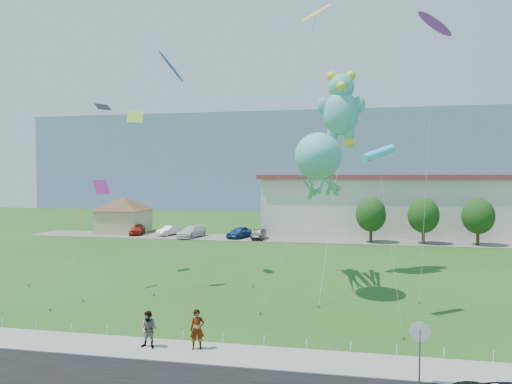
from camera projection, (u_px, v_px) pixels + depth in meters
ground at (211, 333)px, 23.27m from camera, size 160.00×160.00×0.00m
sidewalk at (193, 352)px, 20.57m from camera, size 80.00×2.50×0.10m
parking_strip at (289, 239)px, 57.64m from camera, size 70.00×6.00×0.06m
hill_ridge at (321, 162)px, 140.68m from camera, size 160.00×50.00×25.00m
pavilion at (124, 211)px, 64.94m from camera, size 9.20×9.20×5.00m
warehouse at (488, 205)px, 61.52m from camera, size 61.00×15.00×8.20m
stop_sign at (420, 338)px, 17.32m from camera, size 0.80×0.07×2.50m
rope_fence at (203, 337)px, 21.99m from camera, size 26.05×0.05×0.50m
tree_near at (371, 215)px, 54.69m from camera, size 3.60×3.60×5.47m
tree_mid at (423, 215)px, 53.58m from camera, size 3.60×3.60×5.47m
tree_far at (478, 216)px, 52.46m from camera, size 3.60×3.60×5.47m
pedestrian_left at (197, 329)px, 20.83m from camera, size 0.77×0.64×1.82m
pedestrian_right at (149, 329)px, 21.00m from camera, size 0.82×0.64×1.69m
parked_car_red at (137, 229)px, 62.09m from camera, size 2.68×4.46×1.42m
parked_car_silver at (169, 231)px, 61.30m from camera, size 2.48×4.03×1.25m
parked_car_white at (191, 232)px, 59.30m from camera, size 3.21×5.37×1.46m
parked_car_blue at (239, 232)px, 58.67m from camera, size 3.00×4.61×1.46m
parked_car_black at (259, 234)px, 57.49m from camera, size 1.37×3.84×1.26m
octopus_kite at (319, 168)px, 31.54m from camera, size 4.63×12.38×10.89m
teddy_bear_kite at (341, 107)px, 37.17m from camera, size 3.89×11.66×16.55m
small_kite_orange at (315, 19)px, 37.44m from camera, size 5.02×7.06×22.23m
small_kite_pink at (97, 197)px, 31.80m from camera, size 1.29×6.38×7.67m
small_kite_black at (95, 127)px, 36.98m from camera, size 3.62×6.27×14.15m
small_kite_yellow at (130, 136)px, 31.95m from camera, size 2.38×4.82×12.68m
small_kite_cyan at (378, 155)px, 25.94m from camera, size 1.28×5.05×9.75m
small_kite_blue at (171, 71)px, 36.54m from camera, size 2.25×7.51×17.54m
small_kite_purple at (435, 30)px, 34.29m from camera, size 2.96×7.68×20.22m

